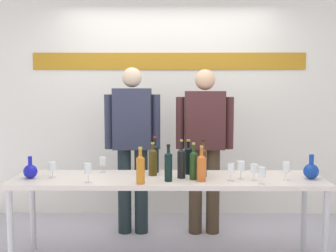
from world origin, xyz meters
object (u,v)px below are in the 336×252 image
at_px(decanter_blue_right, 311,171).
at_px(wine_glass_right_3, 286,167).
at_px(wine_bottle_8, 203,161).
at_px(wine_glass_right_1, 262,172).
at_px(wine_glass_right_0, 241,166).
at_px(wine_bottle_2, 181,162).
at_px(wine_bottle_5, 193,164).
at_px(wine_bottle_1, 168,165).
at_px(wine_bottle_4, 140,168).
at_px(wine_bottle_6, 155,157).
at_px(decanter_blue_left, 30,171).
at_px(wine_bottle_7, 188,159).
at_px(wine_bottle_3, 201,167).
at_px(wine_glass_left_1, 52,166).
at_px(presenter_left, 132,140).
at_px(display_table, 168,184).
at_px(wine_glass_right_2, 231,168).
at_px(presenter_right, 205,140).
at_px(wine_glass_right_4, 254,169).
at_px(wine_bottle_0, 153,161).
at_px(wine_glass_left_0, 103,162).
at_px(wine_glass_left_2, 88,169).

bearing_deg(decanter_blue_right, wine_glass_right_3, -166.21).
relative_size(wine_bottle_8, wine_glass_right_1, 2.31).
relative_size(wine_glass_right_0, wine_glass_right_3, 0.98).
height_order(wine_bottle_2, wine_bottle_5, wine_bottle_2).
xyz_separation_m(wine_bottle_1, wine_glass_right_3, (0.99, 0.04, -0.02)).
bearing_deg(wine_bottle_4, decanter_blue_right, 7.55).
bearing_deg(wine_bottle_6, wine_glass_right_3, -15.97).
distance_m(decanter_blue_left, wine_bottle_2, 1.30).
relative_size(wine_bottle_7, wine_bottle_8, 0.96).
relative_size(wine_bottle_3, wine_glass_left_1, 2.18).
distance_m(presenter_left, wine_glass_left_1, 0.97).
bearing_deg(display_table, wine_glass_right_2, -14.18).
xyz_separation_m(presenter_right, wine_bottle_7, (-0.19, -0.57, -0.10)).
height_order(wine_glass_right_0, wine_glass_right_2, wine_glass_right_0).
relative_size(wine_bottle_3, wine_glass_right_4, 2.13).
bearing_deg(wine_glass_right_0, wine_bottle_3, -166.89).
bearing_deg(wine_glass_left_1, presenter_left, 49.80).
bearing_deg(wine_bottle_0, wine_bottle_1, -58.35).
relative_size(presenter_right, wine_glass_left_0, 12.06).
xyz_separation_m(decanter_blue_left, wine_glass_right_1, (1.94, -0.20, 0.03)).
distance_m(wine_bottle_5, wine_glass_right_0, 0.40).
distance_m(wine_bottle_5, wine_bottle_6, 0.45).
xyz_separation_m(decanter_blue_left, wine_glass_left_2, (0.53, -0.16, 0.05)).
relative_size(display_table, wine_bottle_3, 8.97).
height_order(wine_bottle_2, wine_bottle_7, wine_bottle_2).
height_order(wine_bottle_6, wine_bottle_8, wine_bottle_6).
xyz_separation_m(decanter_blue_right, wine_bottle_7, (-1.04, 0.19, 0.06)).
xyz_separation_m(wine_bottle_0, wine_bottle_5, (0.35, -0.16, 0.00)).
bearing_deg(display_table, wine_bottle_7, 37.64).
bearing_deg(wine_bottle_8, wine_bottle_0, 174.67).
distance_m(decanter_blue_right, wine_glass_right_2, 0.70).
bearing_deg(wine_bottle_0, presenter_right, 50.99).
height_order(wine_bottle_5, wine_bottle_6, wine_bottle_6).
relative_size(wine_bottle_2, wine_bottle_4, 1.12).
bearing_deg(wine_glass_right_4, decanter_blue_right, 8.00).
relative_size(wine_bottle_1, wine_glass_left_2, 1.91).
bearing_deg(wine_bottle_6, wine_bottle_2, -45.54).
height_order(presenter_left, wine_bottle_0, presenter_left).
relative_size(decanter_blue_right, wine_glass_right_4, 1.51).
height_order(wine_glass_left_0, wine_glass_right_3, wine_glass_right_3).
height_order(decanter_blue_left, wine_bottle_8, wine_bottle_8).
xyz_separation_m(wine_bottle_5, wine_glass_right_4, (0.51, -0.04, -0.03)).
distance_m(wine_bottle_4, wine_bottle_8, 0.60).
bearing_deg(wine_glass_left_1, decanter_blue_right, -0.59).
bearing_deg(decanter_blue_left, presenter_left, 43.28).
height_order(wine_bottle_4, wine_glass_left_0, wine_bottle_4).
bearing_deg(wine_bottle_4, presenter_right, 57.93).
xyz_separation_m(display_table, wine_bottle_8, (0.31, 0.04, 0.19)).
relative_size(wine_bottle_0, wine_glass_right_1, 2.11).
relative_size(wine_bottle_3, wine_bottle_8, 0.92).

